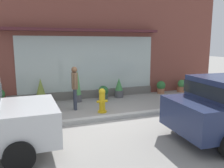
# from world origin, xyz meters

# --- Properties ---
(ground_plane) EXTENTS (60.00, 60.00, 0.00)m
(ground_plane) POSITION_xyz_m (0.00, 0.00, 0.00)
(ground_plane) COLOR gray
(curb_strip) EXTENTS (14.00, 0.24, 0.12)m
(curb_strip) POSITION_xyz_m (0.00, -0.20, 0.06)
(curb_strip) COLOR #B2B2AD
(curb_strip) RESTS_ON ground_plane
(storefront) EXTENTS (14.00, 0.81, 5.14)m
(storefront) POSITION_xyz_m (0.00, 3.19, 2.52)
(storefront) COLOR brown
(storefront) RESTS_ON ground_plane
(fire_hydrant) EXTENTS (0.40, 0.36, 0.88)m
(fire_hydrant) POSITION_xyz_m (-0.01, 0.61, 0.43)
(fire_hydrant) COLOR gold
(fire_hydrant) RESTS_ON ground_plane
(pedestrian_with_handbag) EXTENTS (0.23, 0.67, 1.62)m
(pedestrian_with_handbag) POSITION_xyz_m (-0.83, 1.33, 0.94)
(pedestrian_with_handbag) COLOR #333847
(pedestrian_with_handbag) RESTS_ON ground_plane
(potted_plant_window_left) EXTENTS (0.40, 0.40, 0.89)m
(potted_plant_window_left) POSITION_xyz_m (1.46, 2.58, 0.42)
(potted_plant_window_left) COLOR #4C4C51
(potted_plant_window_left) RESTS_ON ground_plane
(potted_plant_near_hydrant) EXTENTS (0.41, 0.41, 0.74)m
(potted_plant_near_hydrant) POSITION_xyz_m (-3.50, 2.58, 0.44)
(potted_plant_near_hydrant) COLOR #9E6042
(potted_plant_near_hydrant) RESTS_ON ground_plane
(potted_plant_corner_tall) EXTENTS (0.43, 0.43, 0.62)m
(potted_plant_corner_tall) POSITION_xyz_m (3.75, 2.66, 0.33)
(potted_plant_corner_tall) COLOR #9E6042
(potted_plant_corner_tall) RESTS_ON ground_plane
(potted_plant_doorstep) EXTENTS (0.44, 0.44, 0.63)m
(potted_plant_doorstep) POSITION_xyz_m (0.64, 2.38, 0.33)
(potted_plant_doorstep) COLOR #33473D
(potted_plant_doorstep) RESTS_ON ground_plane
(potted_plant_by_entrance) EXTENTS (0.44, 0.44, 1.08)m
(potted_plant_by_entrance) POSITION_xyz_m (-1.98, 2.50, 0.51)
(potted_plant_by_entrance) COLOR #B7B2A3
(potted_plant_by_entrance) RESTS_ON ground_plane
(potted_plant_low_front) EXTENTS (0.27, 0.27, 1.36)m
(potted_plant_low_front) POSITION_xyz_m (-0.48, 2.40, 0.65)
(potted_plant_low_front) COLOR #4C4C51
(potted_plant_low_front) RESTS_ON ground_plane
(potted_plant_window_center) EXTENTS (0.45, 0.45, 0.62)m
(potted_plant_window_center) POSITION_xyz_m (4.96, 2.62, 0.30)
(potted_plant_window_center) COLOR #9E6042
(potted_plant_window_center) RESTS_ON ground_plane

